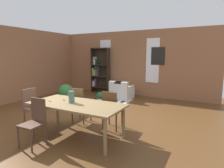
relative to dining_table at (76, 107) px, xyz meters
name	(u,v)px	position (x,y,z in m)	size (l,w,h in m)	color
ground_plane	(67,122)	(-0.80, 0.57, -0.68)	(10.52, 10.52, 0.00)	brown
back_wall_brick	(128,63)	(-0.80, 4.68, 0.73)	(7.50, 0.12, 2.83)	#986241
window_pane_0	(105,60)	(-1.94, 4.61, 0.87)	(0.55, 0.02, 1.84)	white
window_pane_1	(153,61)	(0.34, 4.61, 0.87)	(0.55, 0.02, 1.84)	white
dining_table	(76,107)	(0.00, 0.00, 0.00)	(2.11, 0.99, 0.76)	olive
vase_on_table	(71,97)	(-0.13, 0.00, 0.21)	(0.13, 0.13, 0.26)	#4C7266
tealight_candle_0	(49,100)	(-0.66, -0.14, 0.09)	(0.04, 0.04, 0.04)	silver
tealight_candle_1	(64,99)	(-0.45, 0.09, 0.10)	(0.04, 0.04, 0.05)	silver
dining_chair_head_left	(33,106)	(-1.43, 0.01, -0.17)	(0.43, 0.43, 0.95)	brown
dining_chair_far_left	(80,104)	(-0.47, 0.72, -0.17)	(0.42, 0.42, 0.95)	brown
dining_chair_far_right	(111,109)	(0.48, 0.72, -0.17)	(0.42, 0.42, 0.95)	#55351C
dining_chair_near_left	(35,121)	(-0.48, -0.72, -0.17)	(0.41, 0.41, 0.95)	#513828
bookshelf_tall	(99,70)	(-2.17, 4.44, 0.38)	(0.92, 0.30, 2.11)	#2D2319
armchair_white	(121,92)	(-0.66, 3.72, -0.40)	(0.81, 0.81, 0.75)	silver
potted_plant_by_shelf	(100,97)	(-1.15, 2.83, -0.47)	(0.28, 0.28, 0.40)	silver
potted_plant_corner	(66,93)	(-2.22, 2.13, -0.29)	(0.55, 0.55, 0.71)	#333338
striped_rug	(111,100)	(-0.90, 3.27, -0.68)	(1.46, 1.06, 0.01)	#1E1E33
framed_picture	(158,56)	(0.56, 4.61, 1.07)	(0.56, 0.03, 0.72)	black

